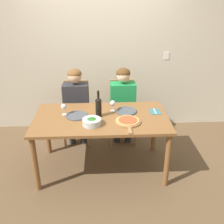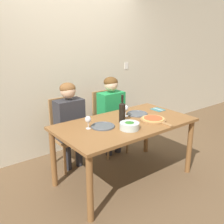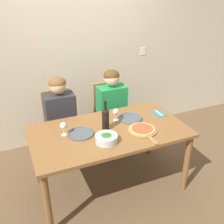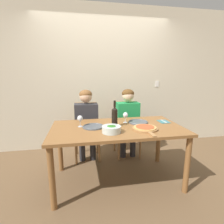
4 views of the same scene
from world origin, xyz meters
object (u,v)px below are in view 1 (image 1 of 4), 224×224
at_px(fork_on_napkin, 155,112).
at_px(chair_right, 122,109).
at_px(person_man, 123,99).
at_px(chair_left, 77,110).
at_px(dinner_plate_right, 126,111).
at_px(broccoli_bowl, 92,122).
at_px(wine_glass_right, 113,104).
at_px(pizza_on_board, 128,121).
at_px(dinner_plate_left, 77,116).
at_px(wine_bottle, 98,106).
at_px(person_woman, 76,100).
at_px(wine_glass_left, 64,107).

bearing_deg(fork_on_napkin, chair_right, 117.90).
bearing_deg(person_man, chair_right, 90.00).
distance_m(chair_left, dinner_plate_right, 1.02).
relative_size(chair_left, broccoli_bowl, 4.24).
height_order(dinner_plate_right, wine_glass_right, wine_glass_right).
bearing_deg(person_man, pizza_on_board, -91.16).
distance_m(chair_right, dinner_plate_left, 1.06).
bearing_deg(dinner_plate_right, wine_glass_right, 170.54).
relative_size(chair_left, dinner_plate_left, 3.44).
relative_size(chair_left, wine_bottle, 2.78).
distance_m(person_man, dinner_plate_right, 0.57).
bearing_deg(pizza_on_board, wine_glass_right, 116.19).
bearing_deg(wine_glass_right, person_woman, 134.78).
height_order(broccoli_bowl, fork_on_napkin, broccoli_bowl).
xyz_separation_m(chair_right, broccoli_bowl, (-0.45, -1.03, 0.32)).
xyz_separation_m(chair_right, wine_glass_left, (-0.82, -0.73, 0.38)).
height_order(dinner_plate_right, wine_glass_left, wine_glass_left).
distance_m(broccoli_bowl, dinner_plate_left, 0.31).
bearing_deg(dinner_plate_left, chair_left, 94.79).
distance_m(dinner_plate_right, fork_on_napkin, 0.38).
relative_size(person_man, dinner_plate_right, 4.30).
xyz_separation_m(chair_left, person_man, (0.71, -0.12, 0.22)).
bearing_deg(pizza_on_board, chair_left, 125.10).
xyz_separation_m(person_woman, wine_glass_left, (-0.10, -0.61, 0.16)).
distance_m(person_woman, wine_glass_left, 0.64).
distance_m(person_man, dinner_plate_left, 0.93).
height_order(wine_bottle, wine_glass_right, wine_bottle).
bearing_deg(wine_glass_left, person_man, 36.96).
height_order(chair_left, wine_bottle, wine_bottle).
distance_m(pizza_on_board, wine_glass_right, 0.39).
xyz_separation_m(broccoli_bowl, wine_glass_right, (0.27, 0.38, 0.06)).
xyz_separation_m(dinner_plate_right, fork_on_napkin, (0.38, -0.02, -0.01)).
relative_size(chair_right, fork_on_napkin, 5.34).
bearing_deg(broccoli_bowl, wine_bottle, 70.18).
relative_size(person_woman, dinner_plate_left, 4.30).
bearing_deg(wine_glass_right, chair_left, 129.11).
bearing_deg(fork_on_napkin, person_woman, 151.65).
xyz_separation_m(person_man, wine_glass_right, (-0.18, -0.53, 0.16)).
height_order(person_woman, fork_on_napkin, person_woman).
relative_size(chair_left, person_man, 0.80).
relative_size(wine_bottle, wine_glass_right, 2.29).
bearing_deg(broccoli_bowl, chair_left, 104.23).
distance_m(wine_bottle, wine_glass_right, 0.24).
relative_size(person_woman, person_man, 1.00).
bearing_deg(fork_on_napkin, pizza_on_board, -143.67).
bearing_deg(chair_left, dinner_plate_right, -43.87).
distance_m(wine_bottle, pizza_on_board, 0.42).
distance_m(chair_right, wine_glass_right, 0.78).
bearing_deg(dinner_plate_right, broccoli_bowl, -142.04).
bearing_deg(wine_bottle, wine_glass_left, 171.15).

